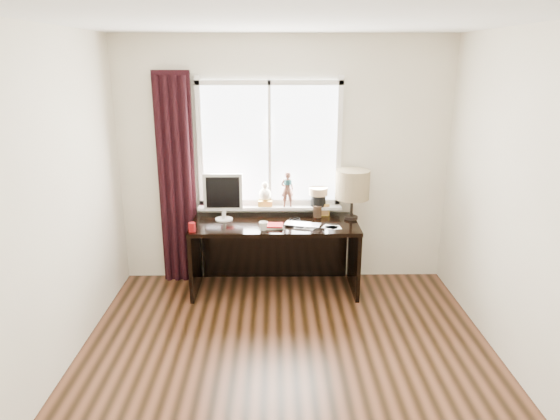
{
  "coord_description": "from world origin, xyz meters",
  "views": [
    {
      "loc": [
        -0.1,
        -3.21,
        2.36
      ],
      "look_at": [
        -0.05,
        1.25,
        1.0
      ],
      "focal_mm": 32.0,
      "sensor_mm": 36.0,
      "label": 1
    }
  ],
  "objects_px": {
    "mug": "(263,226)",
    "monitor": "(223,194)",
    "laptop": "(303,225)",
    "red_cup": "(192,227)",
    "desk": "(275,242)",
    "table_lamp": "(352,185)"
  },
  "relations": [
    {
      "from": "desk",
      "to": "table_lamp",
      "type": "height_order",
      "value": "table_lamp"
    },
    {
      "from": "laptop",
      "to": "red_cup",
      "type": "relative_size",
      "value": 4.01
    },
    {
      "from": "red_cup",
      "to": "desk",
      "type": "height_order",
      "value": "red_cup"
    },
    {
      "from": "laptop",
      "to": "red_cup",
      "type": "distance_m",
      "value": 1.09
    },
    {
      "from": "laptop",
      "to": "mug",
      "type": "bearing_deg",
      "value": -147.93
    },
    {
      "from": "red_cup",
      "to": "monitor",
      "type": "xyz_separation_m",
      "value": [
        0.27,
        0.36,
        0.23
      ]
    },
    {
      "from": "laptop",
      "to": "desk",
      "type": "relative_size",
      "value": 0.21
    },
    {
      "from": "red_cup",
      "to": "table_lamp",
      "type": "xyz_separation_m",
      "value": [
        1.6,
        0.38,
        0.32
      ]
    },
    {
      "from": "monitor",
      "to": "table_lamp",
      "type": "relative_size",
      "value": 0.94
    },
    {
      "from": "desk",
      "to": "laptop",
      "type": "bearing_deg",
      "value": -37.13
    },
    {
      "from": "red_cup",
      "to": "monitor",
      "type": "distance_m",
      "value": 0.51
    },
    {
      "from": "desk",
      "to": "monitor",
      "type": "relative_size",
      "value": 3.47
    },
    {
      "from": "monitor",
      "to": "laptop",
      "type": "bearing_deg",
      "value": -14.68
    },
    {
      "from": "laptop",
      "to": "desk",
      "type": "distance_m",
      "value": 0.44
    },
    {
      "from": "table_lamp",
      "to": "desk",
      "type": "bearing_deg",
      "value": -178.73
    },
    {
      "from": "monitor",
      "to": "mug",
      "type": "bearing_deg",
      "value": -38.08
    },
    {
      "from": "monitor",
      "to": "table_lamp",
      "type": "distance_m",
      "value": 1.33
    },
    {
      "from": "laptop",
      "to": "red_cup",
      "type": "height_order",
      "value": "red_cup"
    },
    {
      "from": "red_cup",
      "to": "laptop",
      "type": "bearing_deg",
      "value": 7.7
    },
    {
      "from": "mug",
      "to": "monitor",
      "type": "distance_m",
      "value": 0.58
    },
    {
      "from": "monitor",
      "to": "table_lamp",
      "type": "height_order",
      "value": "table_lamp"
    },
    {
      "from": "laptop",
      "to": "mug",
      "type": "xyz_separation_m",
      "value": [
        -0.39,
        -0.11,
        0.03
      ]
    }
  ]
}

